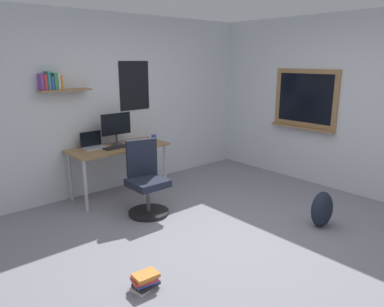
{
  "coord_description": "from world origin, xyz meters",
  "views": [
    {
      "loc": [
        -2.74,
        -2.44,
        1.94
      ],
      "look_at": [
        0.01,
        0.72,
        0.85
      ],
      "focal_mm": 33.88,
      "sensor_mm": 36.0,
      "label": 1
    }
  ],
  "objects": [
    {
      "name": "book_stack_on_floor",
      "position": [
        -1.23,
        -0.08,
        0.07
      ],
      "size": [
        0.25,
        0.19,
        0.14
      ],
      "color": "silver",
      "rests_on": "ground"
    },
    {
      "name": "wall_right",
      "position": [
        2.45,
        0.03,
        1.3
      ],
      "size": [
        0.22,
        5.0,
        2.6
      ],
      "color": "silver",
      "rests_on": "ground"
    },
    {
      "name": "laptop",
      "position": [
        -0.54,
        2.21,
        0.79
      ],
      "size": [
        0.31,
        0.21,
        0.23
      ],
      "color": "#ADAFB5",
      "rests_on": "desk"
    },
    {
      "name": "coffee_mug",
      "position": [
        0.38,
        2.04,
        0.78
      ],
      "size": [
        0.08,
        0.08,
        0.09
      ],
      "primitive_type": "cylinder",
      "color": "#334CA5",
      "rests_on": "desk"
    },
    {
      "name": "ground_plane",
      "position": [
        0.0,
        0.0,
        0.0
      ],
      "size": [
        5.2,
        5.2,
        0.0
      ],
      "primitive_type": "plane",
      "color": "gray",
      "rests_on": "ground"
    },
    {
      "name": "wall_back",
      "position": [
        -0.01,
        2.45,
        1.3
      ],
      "size": [
        5.0,
        0.3,
        2.6
      ],
      "color": "silver",
      "rests_on": "ground"
    },
    {
      "name": "monitor_primary",
      "position": [
        -0.19,
        2.16,
        1.0
      ],
      "size": [
        0.46,
        0.17,
        0.46
      ],
      "color": "#38383D",
      "rests_on": "desk"
    },
    {
      "name": "backpack",
      "position": [
        1.04,
        -0.44,
        0.22
      ],
      "size": [
        0.32,
        0.22,
        0.44
      ],
      "primitive_type": "ellipsoid",
      "color": "#1E2333",
      "rests_on": "ground"
    },
    {
      "name": "desk",
      "position": [
        -0.23,
        2.07,
        0.66
      ],
      "size": [
        1.41,
        0.61,
        0.73
      ],
      "color": "#997047",
      "rests_on": "ground"
    },
    {
      "name": "computer_mouse",
      "position": [
        -0.02,
        1.99,
        0.75
      ],
      "size": [
        0.1,
        0.06,
        0.03
      ],
      "primitive_type": "ellipsoid",
      "color": "#262628",
      "rests_on": "desk"
    },
    {
      "name": "office_chair",
      "position": [
        -0.3,
        1.27,
        0.41
      ],
      "size": [
        0.52,
        0.54,
        0.95
      ],
      "color": "black",
      "rests_on": "ground"
    },
    {
      "name": "keyboard",
      "position": [
        -0.3,
        1.99,
        0.74
      ],
      "size": [
        0.37,
        0.13,
        0.02
      ],
      "primitive_type": "cube",
      "color": "black",
      "rests_on": "desk"
    }
  ]
}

